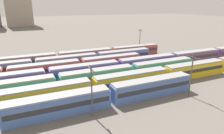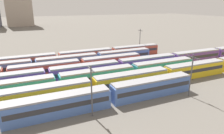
{
  "view_description": "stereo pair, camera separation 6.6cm",
  "coord_description": "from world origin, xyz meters",
  "px_view_note": "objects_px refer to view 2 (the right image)",
  "views": [
    {
      "loc": [
        6.54,
        -31.46,
        18.3
      ],
      "look_at": [
        27.4,
        15.6,
        2.04
      ],
      "focal_mm": 31.88,
      "sensor_mm": 36.0,
      "label": 1
    },
    {
      "loc": [
        6.6,
        -31.48,
        18.3
      ],
      "look_at": [
        27.4,
        15.6,
        2.04
      ],
      "focal_mm": 31.88,
      "sensor_mm": 36.0,
      "label": 2
    }
  ],
  "objects_px": {
    "train_track_3": "(147,63)",
    "train_track_0": "(59,105)",
    "train_track_6": "(58,58)",
    "catenary_pole_2": "(92,89)",
    "train_track_5": "(68,62)",
    "train_track_1": "(132,80)",
    "train_track_2": "(98,77)",
    "catenary_pole_1": "(140,40)",
    "train_track_4": "(46,70)",
    "catenary_pole_0": "(191,73)"
  },
  "relations": [
    {
      "from": "catenary_pole_1",
      "to": "catenary_pole_2",
      "type": "distance_m",
      "value": 48.59
    },
    {
      "from": "catenary_pole_0",
      "to": "train_track_2",
      "type": "bearing_deg",
      "value": 138.0
    },
    {
      "from": "catenary_pole_2",
      "to": "train_track_6",
      "type": "bearing_deg",
      "value": 90.42
    },
    {
      "from": "train_track_4",
      "to": "train_track_6",
      "type": "distance_m",
      "value": 11.43
    },
    {
      "from": "train_track_4",
      "to": "catenary_pole_2",
      "type": "relative_size",
      "value": 6.15
    },
    {
      "from": "train_track_1",
      "to": "train_track_6",
      "type": "xyz_separation_m",
      "value": [
        -12.3,
        26.0,
        0.0
      ]
    },
    {
      "from": "train_track_0",
      "to": "train_track_5",
      "type": "xyz_separation_m",
      "value": [
        6.87,
        26.0,
        0.0
      ]
    },
    {
      "from": "train_track_0",
      "to": "catenary_pole_0",
      "type": "xyz_separation_m",
      "value": [
        25.97,
        -3.29,
        3.07
      ]
    },
    {
      "from": "catenary_pole_1",
      "to": "catenary_pole_2",
      "type": "xyz_separation_m",
      "value": [
        -31.73,
        -36.8,
        -0.14
      ]
    },
    {
      "from": "train_track_2",
      "to": "train_track_3",
      "type": "xyz_separation_m",
      "value": [
        17.39,
        5.2,
        0.0
      ]
    },
    {
      "from": "catenary_pole_2",
      "to": "catenary_pole_0",
      "type": "bearing_deg",
      "value": -1.53
    },
    {
      "from": "train_track_2",
      "to": "catenary_pole_0",
      "type": "relative_size",
      "value": 6.27
    },
    {
      "from": "catenary_pole_0",
      "to": "catenary_pole_1",
      "type": "xyz_separation_m",
      "value": [
        10.76,
        37.36,
        0.23
      ]
    },
    {
      "from": "train_track_0",
      "to": "catenary_pole_1",
      "type": "xyz_separation_m",
      "value": [
        36.73,
        34.08,
        3.3
      ]
    },
    {
      "from": "train_track_6",
      "to": "catenary_pole_2",
      "type": "relative_size",
      "value": 8.23
    },
    {
      "from": "catenary_pole_0",
      "to": "catenary_pole_2",
      "type": "distance_m",
      "value": 20.98
    },
    {
      "from": "catenary_pole_2",
      "to": "train_track_4",
      "type": "bearing_deg",
      "value": 101.96
    },
    {
      "from": "train_track_4",
      "to": "train_track_0",
      "type": "bearing_deg",
      "value": -90.05
    },
    {
      "from": "train_track_2",
      "to": "train_track_3",
      "type": "relative_size",
      "value": 0.6
    },
    {
      "from": "train_track_2",
      "to": "catenary_pole_0",
      "type": "bearing_deg",
      "value": -42.0
    },
    {
      "from": "train_track_3",
      "to": "train_track_6",
      "type": "relative_size",
      "value": 1.25
    },
    {
      "from": "train_track_5",
      "to": "train_track_1",
      "type": "bearing_deg",
      "value": -63.92
    },
    {
      "from": "train_track_1",
      "to": "catenary_pole_1",
      "type": "height_order",
      "value": "catenary_pole_1"
    },
    {
      "from": "train_track_1",
      "to": "catenary_pole_0",
      "type": "relative_size",
      "value": 10.52
    },
    {
      "from": "train_track_5",
      "to": "catenary_pole_2",
      "type": "distance_m",
      "value": 28.96
    },
    {
      "from": "train_track_3",
      "to": "train_track_2",
      "type": "bearing_deg",
      "value": -163.35
    },
    {
      "from": "train_track_1",
      "to": "train_track_5",
      "type": "relative_size",
      "value": 1.68
    },
    {
      "from": "train_track_4",
      "to": "train_track_6",
      "type": "xyz_separation_m",
      "value": [
        4.73,
        10.4,
        0.0
      ]
    },
    {
      "from": "train_track_4",
      "to": "train_track_6",
      "type": "bearing_deg",
      "value": 65.53
    },
    {
      "from": "train_track_3",
      "to": "train_track_0",
      "type": "bearing_deg",
      "value": -151.01
    },
    {
      "from": "train_track_3",
      "to": "train_track_6",
      "type": "distance_m",
      "value": 28.13
    },
    {
      "from": "catenary_pole_2",
      "to": "train_track_2",
      "type": "bearing_deg",
      "value": 66.27
    },
    {
      "from": "catenary_pole_0",
      "to": "train_track_0",
      "type": "bearing_deg",
      "value": 172.79
    },
    {
      "from": "train_track_4",
      "to": "catenary_pole_1",
      "type": "height_order",
      "value": "catenary_pole_1"
    },
    {
      "from": "catenary_pole_1",
      "to": "catenary_pole_2",
      "type": "relative_size",
      "value": 1.03
    },
    {
      "from": "train_track_0",
      "to": "train_track_2",
      "type": "bearing_deg",
      "value": 43.99
    },
    {
      "from": "train_track_1",
      "to": "catenary_pole_2",
      "type": "bearing_deg",
      "value": -146.67
    },
    {
      "from": "train_track_1",
      "to": "catenary_pole_1",
      "type": "distance_m",
      "value": 35.1
    },
    {
      "from": "train_track_3",
      "to": "train_track_5",
      "type": "bearing_deg",
      "value": 153.96
    },
    {
      "from": "catenary_pole_1",
      "to": "train_track_5",
      "type": "bearing_deg",
      "value": -164.86
    },
    {
      "from": "train_track_5",
      "to": "catenary_pole_2",
      "type": "xyz_separation_m",
      "value": [
        -1.87,
        -28.72,
        3.17
      ]
    },
    {
      "from": "train_track_4",
      "to": "train_track_5",
      "type": "distance_m",
      "value": 8.6
    },
    {
      "from": "train_track_1",
      "to": "train_track_6",
      "type": "bearing_deg",
      "value": 115.32
    },
    {
      "from": "train_track_2",
      "to": "catenary_pole_2",
      "type": "bearing_deg",
      "value": -113.73
    },
    {
      "from": "train_track_6",
      "to": "catenary_pole_1",
      "type": "distance_m",
      "value": 32.28
    },
    {
      "from": "train_track_1",
      "to": "catenary_pole_0",
      "type": "xyz_separation_m",
      "value": [
        8.92,
        -8.49,
        3.07
      ]
    },
    {
      "from": "train_track_4",
      "to": "train_track_1",
      "type": "bearing_deg",
      "value": -42.48
    },
    {
      "from": "train_track_0",
      "to": "train_track_5",
      "type": "bearing_deg",
      "value": 75.19
    },
    {
      "from": "train_track_2",
      "to": "train_track_0",
      "type": "bearing_deg",
      "value": -136.01
    },
    {
      "from": "train_track_2",
      "to": "train_track_5",
      "type": "distance_m",
      "value": 16.08
    }
  ]
}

